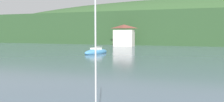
# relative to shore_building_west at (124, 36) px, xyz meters

# --- Properties ---
(wooded_hillside) EXTENTS (352.00, 55.71, 32.49)m
(wooded_hillside) POSITION_rel_shore_building_west_xyz_m (17.22, 38.76, 1.60)
(wooded_hillside) COLOR #264223
(wooded_hillside) RESTS_ON ground_plane
(shore_building_west) EXTENTS (6.69, 3.71, 7.02)m
(shore_building_west) POSITION_rel_shore_building_west_xyz_m (0.00, 0.00, 0.00)
(shore_building_west) COLOR beige
(shore_building_west) RESTS_ON ground_plane
(sailboat_far_2) EXTENTS (3.74, 7.19, 7.47)m
(sailboat_far_2) POSITION_rel_shore_building_west_xyz_m (2.79, -28.92, -3.02)
(sailboat_far_2) COLOR teal
(sailboat_far_2) RESTS_ON ground_plane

